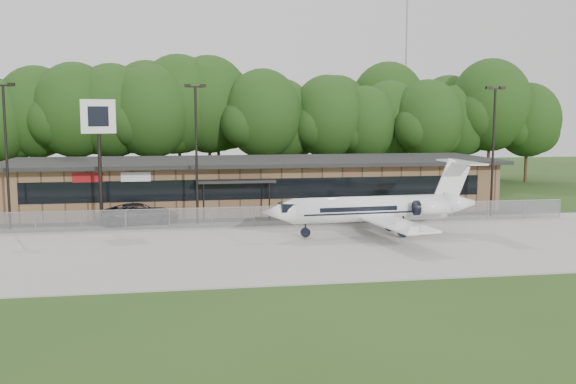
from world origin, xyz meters
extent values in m
plane|color=#254217|center=(0.00, 0.00, 0.00)|extent=(160.00, 160.00, 0.00)
cube|color=#9E9B93|center=(0.00, 8.00, 0.04)|extent=(64.00, 18.00, 0.08)
cube|color=#383835|center=(0.00, 19.50, 0.03)|extent=(50.00, 9.00, 0.06)
cube|color=brown|center=(0.00, 24.00, 2.00)|extent=(40.00, 10.00, 4.00)
cube|color=black|center=(0.00, 18.98, 2.30)|extent=(36.00, 0.08, 1.60)
cube|color=black|center=(0.00, 23.50, 4.15)|extent=(41.00, 11.50, 0.30)
cube|color=black|center=(-2.00, 18.40, 3.00)|extent=(6.00, 1.60, 0.20)
cube|color=maroon|center=(-13.00, 18.95, 3.40)|extent=(2.20, 0.06, 0.70)
cube|color=silver|center=(-9.50, 18.95, 3.40)|extent=(2.20, 0.06, 0.70)
cube|color=gray|center=(0.00, 15.00, 0.75)|extent=(46.00, 0.03, 1.50)
cube|color=gray|center=(0.00, 15.00, 1.50)|extent=(46.00, 0.04, 0.04)
cylinder|color=gray|center=(22.00, 48.00, 12.50)|extent=(0.20, 0.20, 25.00)
cylinder|color=black|center=(-18.00, 16.50, 5.00)|extent=(0.18, 0.18, 10.00)
cube|color=black|center=(-18.00, 16.50, 10.05)|extent=(1.20, 0.12, 0.12)
cube|color=black|center=(-17.45, 16.50, 10.12)|extent=(0.45, 0.30, 0.22)
cylinder|color=black|center=(-5.00, 16.50, 5.00)|extent=(0.18, 0.18, 10.00)
cube|color=black|center=(-5.00, 16.50, 10.05)|extent=(1.20, 0.12, 0.12)
cube|color=black|center=(-5.55, 16.50, 10.12)|extent=(0.45, 0.30, 0.22)
cube|color=black|center=(-4.45, 16.50, 10.12)|extent=(0.45, 0.30, 0.22)
cylinder|color=black|center=(18.00, 16.50, 5.00)|extent=(0.18, 0.18, 10.00)
cube|color=black|center=(18.00, 16.50, 10.05)|extent=(1.20, 0.12, 0.12)
cube|color=black|center=(17.45, 16.50, 10.12)|extent=(0.45, 0.30, 0.22)
cube|color=black|center=(18.55, 16.50, 10.12)|extent=(0.45, 0.30, 0.22)
cylinder|color=white|center=(6.21, 10.31, 1.79)|extent=(10.60, 2.31, 1.68)
cone|color=white|center=(-0.09, 9.93, 1.79)|extent=(2.20, 1.81, 1.68)
cone|color=white|center=(12.62, 10.69, 1.95)|extent=(2.41, 1.82, 1.68)
cube|color=white|center=(6.95, 6.87, 1.32)|extent=(2.69, 6.44, 0.13)
cube|color=white|center=(6.53, 13.80, 1.32)|extent=(2.69, 6.44, 0.13)
cylinder|color=white|center=(10.07, 9.22, 1.95)|extent=(2.37, 1.08, 0.95)
cylinder|color=white|center=(9.92, 11.85, 1.95)|extent=(2.37, 1.08, 0.95)
cube|color=white|center=(12.09, 10.66, 3.47)|extent=(2.59, 0.30, 3.17)
cube|color=white|center=(12.72, 10.70, 4.79)|extent=(1.66, 4.91, 0.11)
cube|color=black|center=(0.65, 9.97, 2.08)|extent=(1.13, 1.32, 0.53)
cube|color=black|center=(8.10, 10.42, 0.37)|extent=(0.99, 2.57, 0.74)
cylinder|color=black|center=(1.80, 10.04, 0.37)|extent=(0.67, 0.67, 0.23)
imported|color=#343436|center=(-9.16, 17.53, 0.78)|extent=(5.95, 3.36, 1.57)
cylinder|color=black|center=(-11.82, 16.80, 4.35)|extent=(0.31, 0.31, 8.70)
cube|color=silver|center=(-11.82, 16.80, 7.94)|extent=(2.40, 0.72, 2.39)
cube|color=black|center=(-11.80, 16.66, 7.94)|extent=(1.40, 0.31, 1.41)
camera|label=1|loc=(-6.06, -30.31, 8.20)|focal=40.00mm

